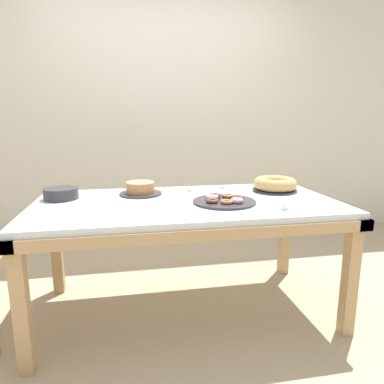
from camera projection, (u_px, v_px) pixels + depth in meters
ground_plane at (187, 310)px, 2.25m from camera, size 12.00×12.00×0.00m
wall_back at (161, 113)px, 3.49m from camera, size 8.00×0.10×2.60m
dining_table at (186, 213)px, 2.12m from camera, size 1.86×0.96×0.74m
cake_chocolate_round at (141, 189)px, 2.27m from camera, size 0.28×0.28×0.08m
cake_golden_bundt at (275, 184)px, 2.37m from camera, size 0.31×0.31×0.10m
pastry_platter at (224, 201)px, 2.04m from camera, size 0.38×0.38×0.04m
plate_stack at (61, 193)px, 2.14m from camera, size 0.21×0.21×0.07m
tealight_right_edge at (222, 187)px, 2.48m from camera, size 0.04×0.04×0.04m
tealight_near_front at (190, 190)px, 2.38m from camera, size 0.04×0.04×0.04m
tealight_centre at (284, 208)px, 1.88m from camera, size 0.04×0.04×0.04m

